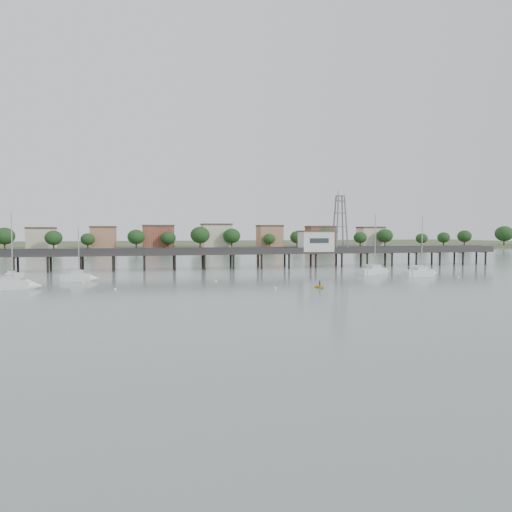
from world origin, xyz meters
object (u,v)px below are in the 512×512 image
Objects in this scene: lattice_tower at (340,223)px; sailboat_c at (378,271)px; sailboat_a at (18,285)px; white_tender at (15,275)px; pier at (218,253)px; sailboat_b at (82,278)px; yellow_dinghy at (320,288)px; sailboat_d at (425,273)px.

lattice_tower reaches higher than sailboat_c.
lattice_tower is 1.15× the size of sailboat_c.
sailboat_a reaches higher than white_tender.
pier is 38.06m from sailboat_c.
white_tender is (-5.67, 22.77, -0.23)m from sailboat_a.
pier is at bearing -180.00° from lattice_tower.
sailboat_b reaches higher than yellow_dinghy.
sailboat_d reaches higher than white_tender.
sailboat_d is 83.33m from white_tender.
yellow_dinghy is (-28.46, -15.18, -0.64)m from sailboat_d.
lattice_tower is 77.28m from sailboat_a.
sailboat_b is 60.03m from sailboat_c.
sailboat_d is (38.68, -27.60, -3.15)m from pier.
white_tender is (-74.46, -10.88, -10.68)m from lattice_tower.
sailboat_c is (60.02, 1.04, -0.02)m from sailboat_b.
pier is at bearing 122.32° from sailboat_c.
lattice_tower is 76.00m from white_tender.
pier is 11.09× the size of sailboat_c.
sailboat_d is 67.70m from sailboat_b.
sailboat_c is (31.18, -21.60, -3.15)m from pier.
lattice_tower is at bearing 8.00° from white_tender.
sailboat_d is at bearing -0.91° from sailboat_b.
yellow_dinghy is (53.17, -31.90, -0.42)m from white_tender.
sailboat_a is 13.87m from sailboat_b.
sailboat_c is at bearing -34.72° from pier.
lattice_tower is at bearing 24.77° from sailboat_a.
sailboat_c reaches higher than sailboat_b.
sailboat_b is (-60.34, -22.65, -10.44)m from lattice_tower.
sailboat_b is 0.77× the size of sailboat_c.
sailboat_d is 4.99× the size of yellow_dinghy.
yellow_dinghy is (39.05, -20.13, -0.66)m from sailboat_b.
pier is 50.32m from sailboat_a.
lattice_tower is 5.89× the size of yellow_dinghy.
sailboat_b is 2.99× the size of white_tender.
sailboat_d is 0.97× the size of sailboat_c.
lattice_tower is 1.18× the size of sailboat_d.
pier is 9.68× the size of lattice_tower.
sailboat_c reaches higher than white_tender.
sailboat_d is 9.60m from sailboat_c.
sailboat_b is at bearing 152.78° from yellow_dinghy.
sailboat_c is (-7.50, 6.00, -0.00)m from sailboat_d.
sailboat_c is (-0.32, -21.60, -10.46)m from lattice_tower.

